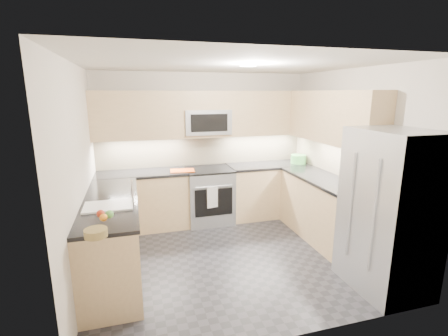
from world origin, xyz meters
TOP-DOWN VIEW (x-y plane):
  - floor at (0.00, 0.00)m, footprint 3.60×3.20m
  - ceiling at (0.00, 0.00)m, footprint 3.60×3.20m
  - wall_back at (0.00, 1.60)m, footprint 3.60×0.02m
  - wall_front at (0.00, -1.60)m, footprint 3.60×0.02m
  - wall_left at (-1.80, 0.00)m, footprint 0.02×3.20m
  - wall_right at (1.80, 0.00)m, footprint 0.02×3.20m
  - base_cab_back_left at (-1.09, 1.30)m, footprint 1.42×0.60m
  - base_cab_back_right at (1.09, 1.30)m, footprint 1.42×0.60m
  - base_cab_right at (1.50, 0.15)m, footprint 0.60×1.70m
  - base_cab_peninsula at (-1.50, 0.00)m, footprint 0.60×2.00m
  - countertop_back_left at (-1.09, 1.30)m, footprint 1.42×0.63m
  - countertop_back_right at (1.09, 1.30)m, footprint 1.42×0.63m
  - countertop_right at (1.50, 0.15)m, footprint 0.63×1.70m
  - countertop_peninsula at (-1.50, 0.00)m, footprint 0.63×2.00m
  - upper_cab_back at (0.00, 1.43)m, footprint 3.60×0.35m
  - upper_cab_right at (1.62, 0.28)m, footprint 0.35×1.95m
  - backsplash_back at (0.00, 1.60)m, footprint 3.60×0.01m
  - backsplash_right at (1.80, 0.45)m, footprint 0.01×2.30m
  - gas_range at (0.00, 1.28)m, footprint 0.76×0.65m
  - range_cooktop at (0.00, 1.28)m, footprint 0.76×0.65m
  - oven_door_glass at (0.00, 0.95)m, footprint 0.62×0.02m
  - oven_handle at (0.00, 0.93)m, footprint 0.60×0.02m
  - microwave at (0.00, 1.40)m, footprint 0.76×0.40m
  - microwave_door at (0.00, 1.20)m, footprint 0.60×0.01m
  - refrigerator at (1.45, -1.15)m, footprint 0.70×0.90m
  - fridge_handle_left at (1.08, -1.33)m, footprint 0.02×0.02m
  - fridge_handle_right at (1.08, -0.97)m, footprint 0.02×0.02m
  - sink_basin at (-1.50, -0.25)m, footprint 0.52×0.38m
  - faucet at (-1.24, -0.25)m, footprint 0.03×0.03m
  - utensil_bowl at (1.63, 1.22)m, footprint 0.30×0.30m
  - cutting_board at (-0.45, 1.20)m, footprint 0.41×0.30m
  - fruit_basket at (-1.56, -1.03)m, footprint 0.22×0.22m
  - fruit_apple at (-1.53, -0.77)m, footprint 0.08×0.08m
  - fruit_pear at (-1.45, -0.81)m, footprint 0.08×0.08m
  - dish_towel_check at (-0.03, 0.91)m, footprint 0.18×0.05m
  - fruit_orange at (-1.50, -0.88)m, footprint 0.07×0.07m

SIDE VIEW (x-z plane):
  - floor at x=0.00m, z-range 0.00..0.00m
  - base_cab_back_left at x=-1.09m, z-range 0.00..0.90m
  - base_cab_back_right at x=1.09m, z-range 0.00..0.90m
  - base_cab_right at x=1.50m, z-range 0.00..0.90m
  - base_cab_peninsula at x=-1.50m, z-range 0.00..0.90m
  - oven_door_glass at x=0.00m, z-range 0.22..0.68m
  - gas_range at x=0.00m, z-range 0.00..0.91m
  - dish_towel_check at x=-0.03m, z-range 0.38..0.72m
  - oven_handle at x=0.00m, z-range 0.71..0.73m
  - sink_basin at x=-1.50m, z-range 0.80..0.96m
  - refrigerator at x=1.45m, z-range 0.00..1.80m
  - range_cooktop at x=0.00m, z-range 0.90..0.93m
  - countertop_back_left at x=-1.09m, z-range 0.90..0.94m
  - countertop_back_right at x=1.09m, z-range 0.90..0.94m
  - countertop_right at x=1.50m, z-range 0.90..0.94m
  - countertop_peninsula at x=-1.50m, z-range 0.90..0.94m
  - cutting_board at x=-0.45m, z-range 0.94..0.95m
  - fridge_handle_left at x=1.08m, z-range 0.35..1.55m
  - fridge_handle_right at x=1.08m, z-range 0.35..1.55m
  - fruit_basket at x=-1.56m, z-range 0.94..1.01m
  - utensil_bowl at x=1.63m, z-range 0.94..1.09m
  - fruit_orange at x=-1.50m, z-range 1.02..1.09m
  - fruit_apple at x=-1.53m, z-range 1.02..1.09m
  - fruit_pear at x=-1.45m, z-range 1.02..1.09m
  - faucet at x=-1.24m, z-range 0.94..1.22m
  - backsplash_back at x=0.00m, z-range 0.94..1.45m
  - backsplash_right at x=1.80m, z-range 0.94..1.45m
  - wall_back at x=0.00m, z-range 0.00..2.50m
  - wall_front at x=0.00m, z-range 0.00..2.50m
  - wall_left at x=-1.80m, z-range 0.00..2.50m
  - wall_right at x=1.80m, z-range 0.00..2.50m
  - microwave at x=0.00m, z-range 1.50..1.90m
  - microwave_door at x=0.00m, z-range 1.56..1.84m
  - upper_cab_back at x=0.00m, z-range 1.45..2.20m
  - upper_cab_right at x=1.62m, z-range 1.45..2.20m
  - ceiling at x=0.00m, z-range 2.49..2.51m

